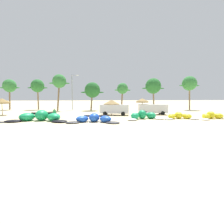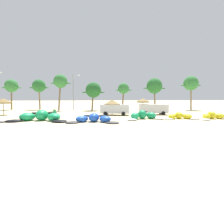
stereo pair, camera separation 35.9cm
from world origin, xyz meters
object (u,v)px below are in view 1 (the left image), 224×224
palm_left_of_gap (59,82)px  kite_right (212,116)px  kite_center (143,116)px  person_near_kites (55,114)px  beach_umbrella_near_palms (142,100)px  palm_center_left (92,90)px  kite_right_of_center (179,116)px  kite_left (40,117)px  palm_left (38,86)px  palm_center_right (123,89)px  palm_right (189,84)px  kite_left_of_center (94,119)px  beach_umbrella_near_van (2,101)px  palm_leftmost (10,86)px  beach_umbrella_middle (112,102)px  parked_van (152,109)px  parked_car_second (114,109)px  palm_right_of_gap (153,86)px  lamppost_west_center (73,90)px

palm_left_of_gap → kite_right: bearing=-36.3°
kite_center → person_near_kites: bearing=178.4°
beach_umbrella_near_palms → palm_center_left: bearing=130.4°
kite_center → kite_right_of_center: bearing=-3.8°
kite_left → kite_right: 24.34m
palm_center_left → palm_left: bearing=163.7°
kite_left → palm_left: (-6.47, 22.12, 5.30)m
kite_right_of_center → palm_center_right: size_ratio=0.81×
person_near_kites → palm_right: (29.22, 16.63, 5.62)m
kite_left_of_center → palm_left: palm_left is taller
beach_umbrella_near_van → palm_leftmost: (-4.57, 14.19, 3.38)m
palm_left_of_gap → beach_umbrella_middle: bearing=-44.0°
parked_van → palm_left: bearing=147.4°
palm_left → palm_right: 37.69m
person_near_kites → palm_center_right: 22.99m
beach_umbrella_middle → palm_leftmost: size_ratio=0.39×
beach_umbrella_near_palms → person_near_kites: size_ratio=1.81×
kite_left → parked_car_second: bearing=31.0°
kite_right_of_center → person_near_kites: bearing=177.7°
palm_left_of_gap → palm_right: size_ratio=1.00×
kite_left → parked_van: 18.98m
parked_van → palm_center_left: palm_center_left is taller
palm_center_right → palm_right_of_gap: (7.45, -1.12, 0.64)m
kite_left → palm_center_right: size_ratio=1.27×
kite_right → palm_center_right: size_ratio=0.78×
kite_right → palm_leftmost: size_ratio=0.68×
kite_center → parked_car_second: parked_car_second is taller
kite_right_of_center → beach_umbrella_near_van: (-28.44, 8.67, 2.11)m
kite_right_of_center → kite_right: 4.75m
beach_umbrella_near_van → person_near_kites: 13.29m
palm_leftmost → person_near_kites: bearing=-55.7°
palm_center_left → lamppost_west_center: 5.17m
beach_umbrella_middle → palm_center_right: size_ratio=0.44×
kite_right → lamppost_west_center: (-22.01, 20.82, 4.40)m
palm_leftmost → palm_right_of_gap: bearing=-7.5°
kite_center → beach_umbrella_middle: size_ratio=2.02×
kite_left → palm_center_right: bearing=53.1°
kite_left_of_center → kite_right_of_center: (12.52, 2.04, -0.05)m
parked_van → palm_center_left: bearing=132.9°
kite_right_of_center → palm_center_left: size_ratio=0.81×
beach_umbrella_near_palms → beach_umbrella_middle: bearing=-175.8°
palm_leftmost → beach_umbrella_near_palms: bearing=-27.6°
kite_right → parked_van: (-6.56, 7.29, 0.67)m
palm_center_right → lamppost_west_center: bearing=176.0°
palm_leftmost → palm_center_right: palm_leftmost is taller
parked_car_second → palm_center_left: size_ratio=0.80×
kite_right_of_center → palm_center_right: (-5.11, 19.28, 4.79)m
kite_left → palm_left_of_gap: (-0.36, 17.47, 6.09)m
kite_right → palm_right: bearing=69.9°
beach_umbrella_near_van → palm_left_of_gap: 12.86m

